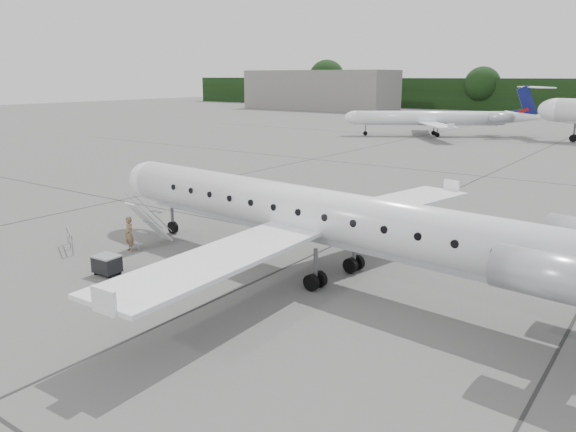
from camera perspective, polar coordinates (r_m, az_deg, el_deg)
The scene contains 8 objects.
ground at distance 22.27m, azimuth 2.36°, elevation -8.65°, with size 320.00×320.00×0.00m, color #5B5B58.
terminal_building at distance 150.97m, azimuth 3.26°, elevation 12.67°, with size 40.00×14.00×10.00m, color slate.
main_regional_jet at distance 24.14m, azimuth 2.94°, elevation 2.78°, with size 30.24×21.77×7.75m, color white, non-canonical shape.
airstair at distance 29.81m, azimuth -13.91°, elevation -0.69°, with size 0.85×2.18×2.43m, color white, non-canonical shape.
passenger at distance 29.23m, azimuth -15.85°, elevation -1.78°, with size 0.65×0.42×1.77m, color brown.
safety_railing at distance 30.54m, azimuth -21.29°, elevation -2.29°, with size 2.20×0.08×1.00m, color #95999D, non-canonical shape.
baggage_cart at distance 26.22m, azimuth -17.92°, elevation -4.70°, with size 1.08×0.87×0.93m, color black, non-canonical shape.
bg_regional_left at distance 85.55m, azimuth 14.21°, elevation 10.30°, with size 27.51×19.81×7.22m, color white, non-canonical shape.
Camera 1 is at (11.26, -17.19, 8.59)m, focal length 35.00 mm.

